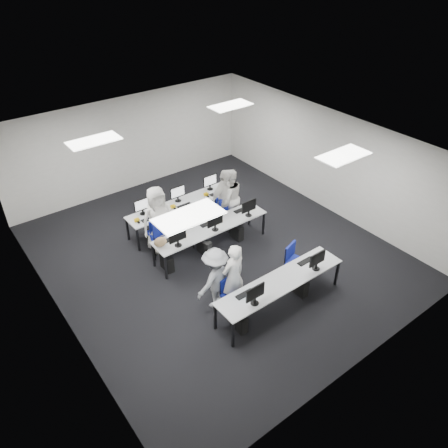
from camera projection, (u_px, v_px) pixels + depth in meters
room at (215, 204)px, 10.60m from camera, size 9.00×9.02×3.00m
ceiling_panels at (215, 148)px, 9.76m from camera, size 5.20×4.60×0.02m
desk_front at (281, 283)px, 9.47m from camera, size 3.20×0.70×0.73m
desk_mid at (211, 228)px, 11.19m from camera, size 3.20×0.70×0.73m
desk_back at (182, 205)px, 12.11m from camera, size 3.20×0.70×0.73m
equipment_front at (274, 298)px, 9.55m from camera, size 2.51×0.41×1.19m
equipment_mid at (206, 241)px, 11.26m from camera, size 2.91×0.41×1.19m
equipment_back at (188, 212)px, 12.40m from camera, size 2.91×0.41×1.19m
chair_0 at (232, 300)px, 9.61m from camera, size 0.44×0.48×0.81m
chair_1 at (296, 268)px, 10.48m from camera, size 0.58×0.60×0.92m
chair_2 at (160, 244)px, 11.28m from camera, size 0.56×0.59×0.90m
chair_3 at (198, 234)px, 11.68m from camera, size 0.52×0.55×0.83m
chair_4 at (226, 217)px, 12.29m from camera, size 0.59×0.62×0.96m
chair_5 at (159, 239)px, 11.42m from camera, size 0.51×0.55×0.96m
chair_6 at (191, 224)px, 12.03m from camera, size 0.59×0.62×0.96m
chair_7 at (223, 215)px, 12.41m from camera, size 0.54×0.58×0.96m
handbag at (160, 242)px, 10.40m from camera, size 0.35×0.26×0.25m
student_0 at (233, 277)px, 9.40m from camera, size 0.64×0.45×1.66m
student_1 at (229, 197)px, 12.15m from camera, size 0.90×0.74×1.68m
student_2 at (158, 219)px, 11.11m from camera, size 0.93×0.65×1.82m
student_3 at (225, 199)px, 12.00m from camera, size 1.08×0.59×1.76m
photographer at (215, 279)px, 9.45m from camera, size 1.08×0.75×1.54m
dslr_camera at (208, 245)px, 9.09m from camera, size 0.17×0.20×0.10m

